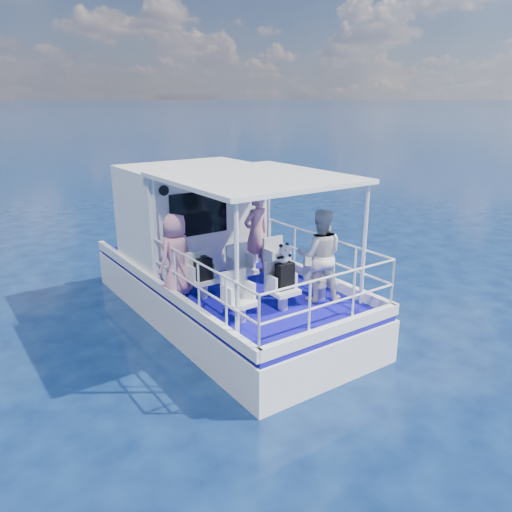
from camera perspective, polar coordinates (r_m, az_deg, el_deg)
The scene contains 20 objects.
ground at distance 10.19m, azimuth -0.84°, elevation -8.64°, with size 2000.00×2000.00×0.00m, color #071536.
hull at distance 10.96m, azimuth -3.79°, elevation -6.72°, with size 3.00×7.00×1.60m, color white.
deck at distance 10.63m, azimuth -3.88°, elevation -2.54°, with size 2.90×6.90×0.10m, color #100A92.
cabin at distance 11.40m, azimuth -7.38°, elevation 4.77°, with size 2.85×2.00×2.20m, color white.
canopy at distance 9.08m, azimuth -0.22°, elevation 8.95°, with size 3.00×3.20×0.08m, color white.
canopy_posts at distance 9.28m, azimuth -0.03°, elevation 1.94°, with size 2.77×2.97×2.20m.
railings at distance 9.21m, azimuth 1.12°, elevation -2.11°, with size 2.84×3.59×1.00m, color white, non-canonical shape.
seat_port_fwd at distance 9.48m, azimuth -6.07°, elevation -3.61°, with size 0.48×0.46×0.38m, color silver.
seat_center_fwd at distance 9.91m, azimuth -1.52°, elevation -2.55°, with size 0.48×0.46×0.38m, color silver.
seat_stbd_fwd at distance 10.40m, azimuth 2.63°, elevation -1.58°, with size 0.48×0.46×0.38m, color silver.
seat_port_aft at distance 8.45m, azimuth -1.77°, elevation -6.26°, with size 0.48×0.46×0.38m, color silver.
seat_center_aft at distance 8.93m, azimuth 3.09°, elevation -4.92°, with size 0.48×0.46×0.38m, color silver.
seat_stbd_aft at distance 9.47m, azimuth 7.41°, elevation -3.69°, with size 0.48×0.46×0.38m, color silver.
passenger_port_fwd at distance 9.45m, azimuth -9.13°, elevation 0.07°, with size 0.59×0.42×1.59m, color pink.
passenger_stbd_fwd at distance 10.54m, azimuth 0.03°, elevation 2.63°, with size 0.64×0.42×1.76m, color #C68091.
passenger_stbd_aft at distance 9.15m, azimuth 7.31°, elevation 0.03°, with size 0.84×0.66×1.73m, color silver.
backpack_port at distance 9.27m, azimuth -6.06°, elevation -1.53°, with size 0.31×0.17×0.41m, color black.
backpack_center at distance 8.78m, azimuth 3.31°, elevation -2.31°, with size 0.32×0.18×0.48m, color black.
compact_camera at distance 9.20m, azimuth -6.02°, elevation -0.14°, with size 0.10×0.06×0.06m, color black.
panda at distance 8.66m, azimuth 3.19°, elevation 0.31°, with size 0.23×0.19×0.35m, color white, non-canonical shape.
Camera 1 is at (-5.09, -7.59, 4.51)m, focal length 35.00 mm.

